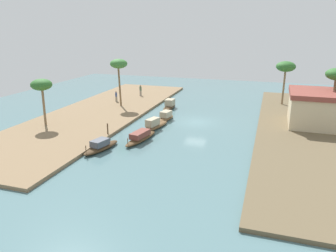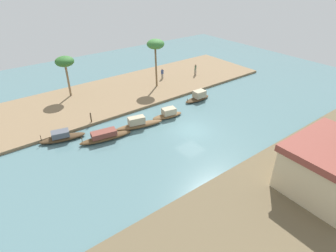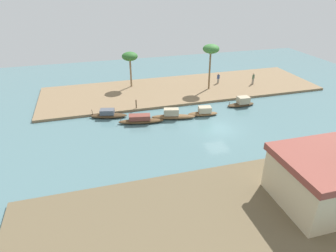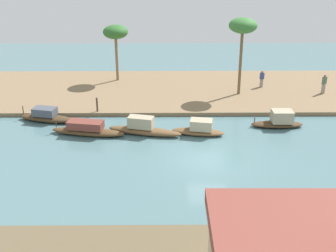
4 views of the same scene
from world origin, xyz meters
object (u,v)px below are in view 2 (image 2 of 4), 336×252
at_px(palm_tree_left_far, 65,62).
at_px(sampan_upstream_small, 105,136).
at_px(sampan_foreground, 168,114).
at_px(palm_tree_left_near, 156,45).
at_px(sampan_near_left_bank, 138,124).
at_px(mooring_post, 91,117).
at_px(sampan_with_red_awning, 62,137).
at_px(sampan_with_tall_canopy, 198,97).
at_px(person_by_mooring, 162,74).
at_px(person_on_near_bank, 195,70).
at_px(riverside_building, 334,169).

bearing_deg(palm_tree_left_far, sampan_upstream_small, 85.48).
height_order(sampan_foreground, palm_tree_left_near, palm_tree_left_near).
distance_m(sampan_near_left_bank, mooring_post, 5.26).
bearing_deg(sampan_near_left_bank, palm_tree_left_far, -62.47).
height_order(sampan_with_red_awning, palm_tree_left_near, palm_tree_left_near).
height_order(sampan_upstream_small, mooring_post, mooring_post).
bearing_deg(sampan_with_red_awning, palm_tree_left_far, -102.13).
xyz_separation_m(sampan_with_red_awning, sampan_upstream_small, (-3.47, 2.53, 0.02)).
relative_size(sampan_with_tall_canopy, palm_tree_left_near, 0.58).
relative_size(sampan_foreground, person_by_mooring, 2.47).
distance_m(sampan_with_tall_canopy, person_on_near_bank, 8.59).
distance_m(sampan_with_red_awning, person_by_mooring, 19.11).
bearing_deg(mooring_post, person_on_near_bank, -167.56).
distance_m(sampan_near_left_bank, riverside_building, 18.34).
distance_m(sampan_with_red_awning, person_on_near_bank, 23.33).
distance_m(sampan_near_left_bank, sampan_with_tall_canopy, 9.92).
relative_size(sampan_upstream_small, palm_tree_left_far, 1.03).
bearing_deg(sampan_foreground, sampan_with_tall_canopy, -157.19).
relative_size(sampan_with_tall_canopy, person_by_mooring, 2.46).
relative_size(sampan_near_left_bank, palm_tree_left_far, 1.03).
xyz_separation_m(person_on_near_bank, person_by_mooring, (5.00, -1.83, -0.10)).
distance_m(sampan_with_tall_canopy, palm_tree_left_near, 8.86).
distance_m(sampan_with_red_awning, sampan_near_left_bank, 7.79).
bearing_deg(person_by_mooring, mooring_post, -168.28).
height_order(person_on_near_bank, riverside_building, riverside_building).
relative_size(person_by_mooring, mooring_post, 1.37).
xyz_separation_m(sampan_foreground, mooring_post, (7.65, -3.77, 0.44)).
bearing_deg(person_by_mooring, sampan_with_red_awning, -169.24).
bearing_deg(person_on_near_bank, palm_tree_left_near, 140.64).
xyz_separation_m(sampan_foreground, person_by_mooring, (-6.38, -9.80, 0.57)).
distance_m(sampan_near_left_bank, sampan_foreground, 3.90).
height_order(person_on_near_bank, palm_tree_left_near, palm_tree_left_near).
distance_m(sampan_with_tall_canopy, person_by_mooring, 8.48).
relative_size(sampan_upstream_small, sampan_with_tall_canopy, 1.42).
distance_m(sampan_with_tall_canopy, riverside_building, 18.78).
xyz_separation_m(sampan_foreground, person_on_near_bank, (-11.38, -7.97, 0.66)).
xyz_separation_m(person_on_near_bank, palm_tree_left_far, (18.26, -4.04, 3.70)).
bearing_deg(sampan_upstream_small, sampan_with_tall_canopy, -164.85).
bearing_deg(mooring_post, sampan_foreground, 153.76).
xyz_separation_m(sampan_foreground, riverside_building, (-2.44, 17.01, 1.84)).
xyz_separation_m(person_on_near_bank, mooring_post, (19.03, 4.20, -0.22)).
bearing_deg(sampan_with_tall_canopy, palm_tree_left_far, -39.29).
bearing_deg(sampan_with_red_awning, palm_tree_left_near, -147.57).
xyz_separation_m(sampan_near_left_bank, riverside_building, (-6.34, 17.12, 1.82)).
relative_size(sampan_upstream_small, riverside_building, 0.78).
bearing_deg(person_by_mooring, person_on_near_bank, -31.64).
bearing_deg(sampan_upstream_small, riverside_building, 130.71).
distance_m(sampan_with_tall_canopy, mooring_post, 13.81).
height_order(palm_tree_left_far, riverside_building, palm_tree_left_far).
distance_m(sampan_with_red_awning, sampan_foreground, 11.58).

